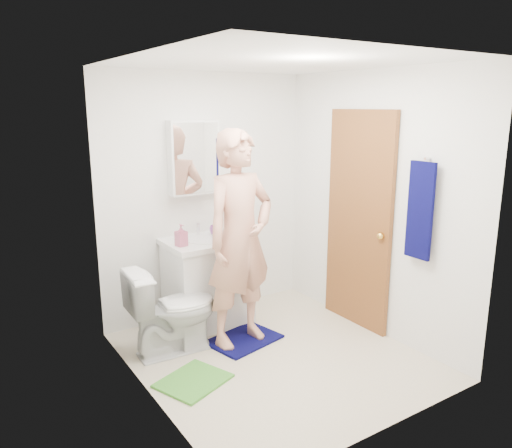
{
  "coord_description": "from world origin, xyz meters",
  "views": [
    {
      "loc": [
        -2.25,
        -3.16,
        2.08
      ],
      "look_at": [
        -0.03,
        0.25,
        1.11
      ],
      "focal_mm": 35.0,
      "sensor_mm": 36.0,
      "label": 1
    }
  ],
  "objects_px": {
    "medicine_cabinet": "(194,158)",
    "towel": "(420,211)",
    "man": "(240,239)",
    "soap_dispenser": "(181,235)",
    "vanity_cabinet": "(208,284)",
    "toothbrush_cup": "(216,230)",
    "toilet": "(173,309)"
  },
  "relations": [
    {
      "from": "medicine_cabinet",
      "to": "towel",
      "type": "distance_m",
      "value": 2.11
    },
    {
      "from": "medicine_cabinet",
      "to": "man",
      "type": "distance_m",
      "value": 0.99
    },
    {
      "from": "soap_dispenser",
      "to": "man",
      "type": "relative_size",
      "value": 0.11
    },
    {
      "from": "vanity_cabinet",
      "to": "medicine_cabinet",
      "type": "relative_size",
      "value": 1.14
    },
    {
      "from": "medicine_cabinet",
      "to": "towel",
      "type": "relative_size",
      "value": 0.87
    },
    {
      "from": "medicine_cabinet",
      "to": "towel",
      "type": "bearing_deg",
      "value": -55.39
    },
    {
      "from": "medicine_cabinet",
      "to": "toothbrush_cup",
      "type": "distance_m",
      "value": 0.73
    },
    {
      "from": "towel",
      "to": "toothbrush_cup",
      "type": "bearing_deg",
      "value": 123.15
    },
    {
      "from": "vanity_cabinet",
      "to": "toothbrush_cup",
      "type": "bearing_deg",
      "value": 32.82
    },
    {
      "from": "towel",
      "to": "toilet",
      "type": "distance_m",
      "value": 2.22
    },
    {
      "from": "vanity_cabinet",
      "to": "soap_dispenser",
      "type": "distance_m",
      "value": 0.63
    },
    {
      "from": "toilet",
      "to": "soap_dispenser",
      "type": "bearing_deg",
      "value": -36.81
    },
    {
      "from": "soap_dispenser",
      "to": "toothbrush_cup",
      "type": "bearing_deg",
      "value": 21.87
    },
    {
      "from": "towel",
      "to": "vanity_cabinet",
      "type": "bearing_deg",
      "value": 128.47
    },
    {
      "from": "toilet",
      "to": "man",
      "type": "bearing_deg",
      "value": -103.99
    },
    {
      "from": "toilet",
      "to": "toothbrush_cup",
      "type": "xyz_separation_m",
      "value": [
        0.67,
        0.45,
        0.51
      ]
    },
    {
      "from": "soap_dispenser",
      "to": "man",
      "type": "bearing_deg",
      "value": -52.23
    },
    {
      "from": "vanity_cabinet",
      "to": "toothbrush_cup",
      "type": "relative_size",
      "value": 6.84
    },
    {
      "from": "vanity_cabinet",
      "to": "toothbrush_cup",
      "type": "height_order",
      "value": "toothbrush_cup"
    },
    {
      "from": "medicine_cabinet",
      "to": "toothbrush_cup",
      "type": "xyz_separation_m",
      "value": [
        0.15,
        -0.13,
        -0.7
      ]
    },
    {
      "from": "toilet",
      "to": "towel",
      "type": "bearing_deg",
      "value": -120.79
    },
    {
      "from": "toilet",
      "to": "toothbrush_cup",
      "type": "height_order",
      "value": "toothbrush_cup"
    },
    {
      "from": "soap_dispenser",
      "to": "towel",
      "type": "bearing_deg",
      "value": -43.42
    },
    {
      "from": "towel",
      "to": "man",
      "type": "distance_m",
      "value": 1.51
    },
    {
      "from": "vanity_cabinet",
      "to": "medicine_cabinet",
      "type": "distance_m",
      "value": 1.22
    },
    {
      "from": "towel",
      "to": "toothbrush_cup",
      "type": "xyz_separation_m",
      "value": [
        -1.03,
        1.58,
        -0.35
      ]
    },
    {
      "from": "toothbrush_cup",
      "to": "man",
      "type": "xyz_separation_m",
      "value": [
        -0.1,
        -0.63,
        0.07
      ]
    },
    {
      "from": "towel",
      "to": "toothbrush_cup",
      "type": "height_order",
      "value": "towel"
    },
    {
      "from": "towel",
      "to": "soap_dispenser",
      "type": "height_order",
      "value": "towel"
    },
    {
      "from": "vanity_cabinet",
      "to": "medicine_cabinet",
      "type": "xyz_separation_m",
      "value": [
        0.0,
        0.22,
        1.2
      ]
    },
    {
      "from": "soap_dispenser",
      "to": "toilet",
      "type": "bearing_deg",
      "value": -129.43
    },
    {
      "from": "medicine_cabinet",
      "to": "soap_dispenser",
      "type": "relative_size",
      "value": 3.5
    }
  ]
}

